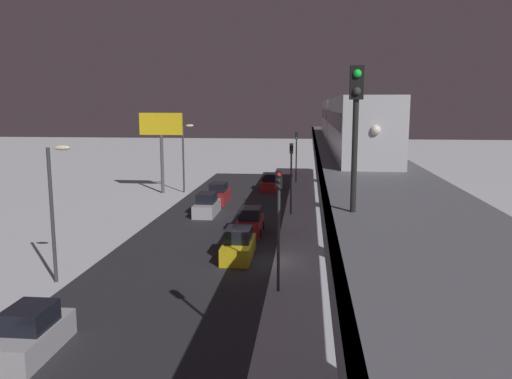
{
  "coord_description": "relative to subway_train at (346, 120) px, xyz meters",
  "views": [
    {
      "loc": [
        -3.48,
        31.24,
        9.75
      ],
      "look_at": [
        0.79,
        -11.07,
        2.76
      ],
      "focal_mm": 36.15,
      "sensor_mm": 36.0,
      "label": 1
    }
  ],
  "objects": [
    {
      "name": "ground_plane",
      "position": [
        6.44,
        10.37,
        -8.57
      ],
      "size": [
        240.0,
        240.0,
        0.0
      ],
      "primitive_type": "plane",
      "color": "silver"
    },
    {
      "name": "avenue_asphalt",
      "position": [
        10.52,
        10.37,
        -8.57
      ],
      "size": [
        11.0,
        83.0,
        0.01
      ],
      "primitive_type": "cube",
      "color": "#28282D",
      "rests_on": "ground_plane"
    },
    {
      "name": "elevated_railway",
      "position": [
        0.09,
        10.37,
        -2.67
      ],
      "size": [
        5.0,
        83.0,
        6.79
      ],
      "color": "slate",
      "rests_on": "ground_plane"
    },
    {
      "name": "subway_train",
      "position": [
        0.0,
        0.0,
        0.0
      ],
      "size": [
        2.94,
        36.87,
        3.4
      ],
      "color": "#B7BABF",
      "rests_on": "elevated_railway"
    },
    {
      "name": "rail_signal",
      "position": [
        1.69,
        27.31,
        0.95
      ],
      "size": [
        0.36,
        0.41,
        4.0
      ],
      "color": "black",
      "rests_on": "elevated_railway"
    },
    {
      "name": "sedan_red",
      "position": [
        7.32,
        3.13,
        -7.79
      ],
      "size": [
        1.91,
        4.36,
        1.97
      ],
      "rotation": [
        0.0,
        0.0,
        3.14
      ],
      "color": "#A51E1E",
      "rests_on": "ground_plane"
    },
    {
      "name": "sedan_red_2",
      "position": [
        11.92,
        -9.17,
        -7.77
      ],
      "size": [
        1.8,
        4.75,
        1.97
      ],
      "color": "#A51E1E",
      "rests_on": "ground_plane"
    },
    {
      "name": "sedan_red_3",
      "position": [
        7.32,
        -17.08,
        -7.77
      ],
      "size": [
        1.8,
        4.46,
        1.97
      ],
      "rotation": [
        0.0,
        0.0,
        3.14
      ],
      "color": "#A51E1E",
      "rests_on": "ground_plane"
    },
    {
      "name": "sedan_silver",
      "position": [
        13.72,
        23.49,
        -7.77
      ],
      "size": [
        1.8,
        4.09,
        1.97
      ],
      "color": "#B2B2B7",
      "rests_on": "ground_plane"
    },
    {
      "name": "sedan_yellow",
      "position": [
        7.32,
        9.76,
        -7.77
      ],
      "size": [
        1.8,
        4.51,
        1.97
      ],
      "rotation": [
        0.0,
        0.0,
        3.14
      ],
      "color": "gold",
      "rests_on": "ground_plane"
    },
    {
      "name": "sedan_silver_2",
      "position": [
        11.92,
        -3.06,
        -7.77
      ],
      "size": [
        1.8,
        4.49,
        1.97
      ],
      "color": "#B2B2B7",
      "rests_on": "ground_plane"
    },
    {
      "name": "traffic_light_near",
      "position": [
        4.42,
        15.55,
        -4.38
      ],
      "size": [
        0.32,
        0.44,
        6.4
      ],
      "color": "#2D2D2D",
      "rests_on": "ground_plane"
    },
    {
      "name": "traffic_light_mid",
      "position": [
        4.42,
        -4.0,
        -4.38
      ],
      "size": [
        0.32,
        0.44,
        6.4
      ],
      "color": "#2D2D2D",
      "rests_on": "ground_plane"
    },
    {
      "name": "traffic_light_far",
      "position": [
        4.42,
        -23.54,
        -4.38
      ],
      "size": [
        0.32,
        0.44,
        6.4
      ],
      "color": "#2D2D2D",
      "rests_on": "ground_plane"
    },
    {
      "name": "commercial_billboard",
      "position": [
        19.07,
        -13.95,
        -1.74
      ],
      "size": [
        4.8,
        0.36,
        8.9
      ],
      "color": "#4C4C51",
      "rests_on": "ground_plane"
    },
    {
      "name": "street_lamp_near",
      "position": [
        16.59,
        15.37,
        -3.76
      ],
      "size": [
        1.35,
        0.44,
        7.65
      ],
      "color": "#38383D",
      "rests_on": "ground_plane"
    },
    {
      "name": "street_lamp_far",
      "position": [
        16.59,
        -14.63,
        -3.76
      ],
      "size": [
        1.35,
        0.44,
        7.65
      ],
      "color": "#38383D",
      "rests_on": "ground_plane"
    }
  ]
}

